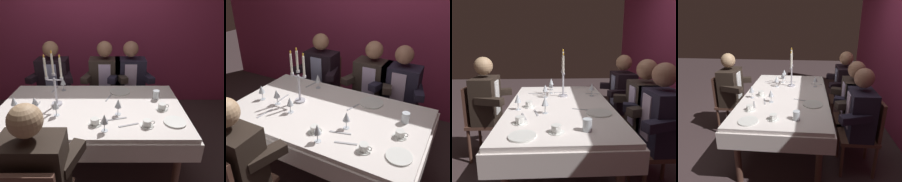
{
  "view_description": "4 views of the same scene",
  "coord_description": "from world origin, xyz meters",
  "views": [
    {
      "loc": [
        0.22,
        -1.94,
        1.82
      ],
      "look_at": [
        0.21,
        0.11,
        0.87
      ],
      "focal_mm": 34.09,
      "sensor_mm": 36.0,
      "label": 1
    },
    {
      "loc": [
        1.08,
        -1.8,
        2.05
      ],
      "look_at": [
        0.07,
        0.09,
        0.95
      ],
      "focal_mm": 40.66,
      "sensor_mm": 36.0,
      "label": 2
    },
    {
      "loc": [
        2.23,
        -0.07,
        1.41
      ],
      "look_at": [
        0.1,
        0.04,
        0.92
      ],
      "focal_mm": 34.33,
      "sensor_mm": 36.0,
      "label": 3
    },
    {
      "loc": [
        2.56,
        0.28,
        1.73
      ],
      "look_at": [
        0.24,
        0.08,
        0.88
      ],
      "focal_mm": 32.44,
      "sensor_mm": 36.0,
      "label": 4
    }
  ],
  "objects": [
    {
      "name": "coffee_cup_1",
      "position": [
        0.07,
        -0.33,
        0.77
      ],
      "size": [
        0.13,
        0.12,
        0.06
      ],
      "color": "white",
      "rests_on": "dining_table"
    },
    {
      "name": "wine_glass_0",
      "position": [
        -0.53,
        -0.1,
        0.85
      ],
      "size": [
        0.07,
        0.07,
        0.16
      ],
      "color": "silver",
      "rests_on": "dining_table"
    },
    {
      "name": "dining_table",
      "position": [
        0.0,
        0.0,
        0.62
      ],
      "size": [
        1.94,
        1.14,
        0.74
      ],
      "color": "white",
      "rests_on": "ground_plane"
    },
    {
      "name": "wine_glass_3",
      "position": [
        -0.74,
        -0.1,
        0.86
      ],
      "size": [
        0.07,
        0.07,
        0.16
      ],
      "color": "silver",
      "rests_on": "dining_table"
    },
    {
      "name": "water_tumbler_0",
      "position": [
        0.71,
        0.19,
        0.79
      ],
      "size": [
        0.07,
        0.07,
        0.1
      ],
      "primitive_type": "cylinder",
      "color": "silver",
      "rests_on": "dining_table"
    },
    {
      "name": "seated_diner_0",
      "position": [
        -0.6,
        0.89,
        0.74
      ],
      "size": [
        0.63,
        0.48,
        1.24
      ],
      "color": "brown",
      "rests_on": "ground_plane"
    },
    {
      "name": "seated_diner_3",
      "position": [
        0.47,
        0.89,
        0.74
      ],
      "size": [
        0.63,
        0.48,
        1.24
      ],
      "color": "brown",
      "rests_on": "ground_plane"
    },
    {
      "name": "dinner_plate_0",
      "position": [
        0.32,
        0.36,
        0.75
      ],
      "size": [
        0.24,
        0.24,
        0.01
      ],
      "primitive_type": "cylinder",
      "color": "white",
      "rests_on": "dining_table"
    },
    {
      "name": "wine_glass_1",
      "position": [
        0.28,
        -0.15,
        0.86
      ],
      "size": [
        0.07,
        0.07,
        0.16
      ],
      "color": "silver",
      "rests_on": "dining_table"
    },
    {
      "name": "ground_plane",
      "position": [
        0.0,
        0.0,
        0.0
      ],
      "size": [
        12.0,
        12.0,
        0.0
      ],
      "primitive_type": "plane",
      "color": "#3D2E30"
    },
    {
      "name": "wine_glass_2",
      "position": [
        0.16,
        -0.43,
        0.86
      ],
      "size": [
        0.07,
        0.07,
        0.16
      ],
      "color": "silver",
      "rests_on": "dining_table"
    },
    {
      "name": "wine_glass_4",
      "position": [
        -0.31,
        -0.17,
        0.85
      ],
      "size": [
        0.07,
        0.07,
        0.16
      ],
      "color": "silver",
      "rests_on": "dining_table"
    },
    {
      "name": "dinner_plate_1",
      "position": [
        0.8,
        -0.3,
        0.75
      ],
      "size": [
        0.2,
        0.2,
        0.01
      ],
      "primitive_type": "cylinder",
      "color": "white",
      "rests_on": "dining_table"
    },
    {
      "name": "spoon_3",
      "position": [
        -0.56,
        0.02,
        0.74
      ],
      "size": [
        0.02,
        0.17,
        0.01
      ],
      "primitive_type": "cube",
      "rotation": [
        0.0,
        0.0,
        1.57
      ],
      "color": "#B7B7BC",
      "rests_on": "dining_table"
    },
    {
      "name": "knife_4",
      "position": [
        -0.52,
        -0.31,
        0.74
      ],
      "size": [
        0.04,
        0.19,
        0.01
      ],
      "primitive_type": "cube",
      "rotation": [
        0.0,
        0.0,
        1.47
      ],
      "color": "#B7B7BC",
      "rests_on": "dining_table"
    },
    {
      "name": "knife_1",
      "position": [
        0.27,
        -0.24,
        0.74
      ],
      "size": [
        0.19,
        0.06,
        0.01
      ],
      "primitive_type": "cube",
      "rotation": [
        0.0,
        0.0,
        0.25
      ],
      "color": "#B7B7BC",
      "rests_on": "dining_table"
    },
    {
      "name": "seated_diner_2",
      "position": [
        0.12,
        0.89,
        0.74
      ],
      "size": [
        0.63,
        0.48,
        1.24
      ],
      "color": "brown",
      "rests_on": "ground_plane"
    },
    {
      "name": "spoon_5",
      "position": [
        -0.48,
        0.43,
        0.74
      ],
      "size": [
        0.05,
        0.17,
        0.01
      ],
      "primitive_type": "cube",
      "rotation": [
        0.0,
        0.0,
        1.37
      ],
      "color": "#B7B7BC",
      "rests_on": "dining_table"
    },
    {
      "name": "seated_diner_1",
      "position": [
        -0.29,
        -0.89,
        0.74
      ],
      "size": [
        0.63,
        0.48,
        1.24
      ],
      "color": "brown",
      "rests_on": "ground_plane"
    },
    {
      "name": "candelabra",
      "position": [
        -0.36,
        0.05,
        0.98
      ],
      "size": [
        0.19,
        0.11,
        0.58
      ],
      "color": "silver",
      "rests_on": "dining_table"
    },
    {
      "name": "knife_2",
      "position": [
        0.37,
        -0.34,
        0.74
      ],
      "size": [
        0.19,
        0.07,
        0.01
      ],
      "primitive_type": "cube",
      "rotation": [
        0.0,
        0.0,
        0.31
      ],
      "color": "#B7B7BC",
      "rests_on": "dining_table"
    },
    {
      "name": "fork_0",
      "position": [
        0.18,
        0.2,
        0.74
      ],
      "size": [
        0.07,
        0.17,
        0.01
      ],
      "primitive_type": "cube",
      "rotation": [
        0.0,
        0.0,
        1.23
      ],
      "color": "#B7B7BC",
      "rests_on": "dining_table"
    },
    {
      "name": "coffee_cup_2",
      "position": [
        0.53,
        -0.35,
        0.77
      ],
      "size": [
        0.13,
        0.12,
        0.06
      ],
      "color": "white",
      "rests_on": "dining_table"
    },
    {
      "name": "coffee_cup_0",
      "position": [
        0.73,
        -0.05,
        0.77
      ],
      "size": [
        0.13,
        0.12,
        0.06
      ],
      "color": "white",
      "rests_on": "dining_table"
    },
    {
      "name": "wine_glass_5",
      "position": [
        -0.37,
        0.41,
        0.85
      ],
      "size": [
        0.07,
        0.07,
        0.16
      ],
      "color": "silver",
      "rests_on": "dining_table"
    }
  ]
}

